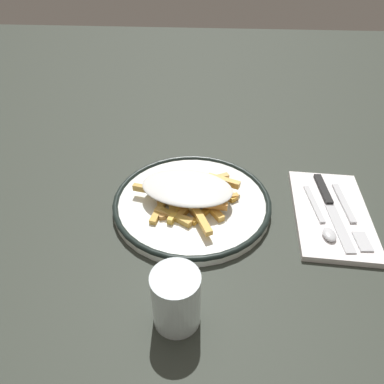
# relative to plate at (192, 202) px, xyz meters

# --- Properties ---
(ground_plane) EXTENTS (2.60, 2.60, 0.00)m
(ground_plane) POSITION_rel_plate_xyz_m (0.00, 0.00, -0.01)
(ground_plane) COLOR #2E332C
(plate) EXTENTS (0.30, 0.30, 0.02)m
(plate) POSITION_rel_plate_xyz_m (0.00, 0.00, 0.00)
(plate) COLOR white
(plate) RESTS_ON ground_plane
(fries_heap) EXTENTS (0.20, 0.18, 0.04)m
(fries_heap) POSITION_rel_plate_xyz_m (0.00, 0.00, 0.03)
(fries_heap) COLOR #C98B3F
(fries_heap) RESTS_ON plate
(napkin) EXTENTS (0.15, 0.24, 0.01)m
(napkin) POSITION_rel_plate_xyz_m (-0.26, 0.01, -0.01)
(napkin) COLOR white
(napkin) RESTS_ON ground_plane
(fork) EXTENTS (0.03, 0.18, 0.01)m
(fork) POSITION_rel_plate_xyz_m (-0.29, 0.02, 0.00)
(fork) COLOR silver
(fork) RESTS_ON napkin
(knife) EXTENTS (0.03, 0.21, 0.01)m
(knife) POSITION_rel_plate_xyz_m (-0.26, -0.01, 0.00)
(knife) COLOR black
(knife) RESTS_ON napkin
(spoon) EXTENTS (0.03, 0.15, 0.01)m
(spoon) POSITION_rel_plate_xyz_m (-0.24, 0.04, 0.00)
(spoon) COLOR silver
(spoon) RESTS_ON napkin
(water_glass) EXTENTS (0.07, 0.07, 0.09)m
(water_glass) POSITION_rel_plate_xyz_m (0.01, 0.24, 0.03)
(water_glass) COLOR silver
(water_glass) RESTS_ON ground_plane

